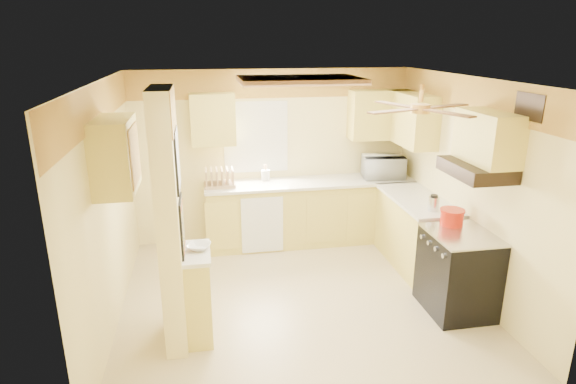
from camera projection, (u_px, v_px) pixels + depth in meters
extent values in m
plane|color=#CEB78E|center=(298.00, 298.00, 5.63)|extent=(4.00, 4.00, 0.00)
plane|color=white|center=(300.00, 80.00, 4.87)|extent=(4.00, 4.00, 0.00)
plane|color=#F6E396|center=(273.00, 157.00, 7.03)|extent=(4.00, 0.00, 4.00)
plane|color=#F6E396|center=(351.00, 278.00, 3.47)|extent=(4.00, 0.00, 4.00)
plane|color=#F6E396|center=(107.00, 208.00, 4.91)|extent=(0.00, 3.80, 3.80)
plane|color=#F6E396|center=(467.00, 187.00, 5.59)|extent=(0.00, 3.80, 3.80)
cube|color=#FFC24B|center=(273.00, 84.00, 6.69)|extent=(4.00, 0.02, 0.40)
cube|color=#F6E396|center=(170.00, 223.00, 4.51)|extent=(0.20, 0.70, 2.50)
cube|color=#E6D45F|center=(198.00, 296.00, 4.79)|extent=(0.25, 0.55, 0.90)
cube|color=white|center=(196.00, 253.00, 4.65)|extent=(0.28, 0.58, 0.04)
cube|color=#E6D45F|center=(310.00, 213.00, 7.08)|extent=(3.00, 0.60, 0.90)
cube|color=#E6D45F|center=(415.00, 233.00, 6.35)|extent=(0.60, 1.40, 0.90)
cube|color=white|center=(311.00, 182.00, 6.93)|extent=(3.04, 0.64, 0.04)
cube|color=white|center=(418.00, 199.00, 6.20)|extent=(0.64, 1.44, 0.04)
cube|color=white|center=(262.00, 225.00, 6.67)|extent=(0.58, 0.02, 0.80)
cube|color=white|center=(256.00, 137.00, 6.89)|extent=(0.92, 0.02, 1.02)
cube|color=white|center=(256.00, 137.00, 6.89)|extent=(0.80, 0.02, 0.90)
cube|color=#E6D45F|center=(213.00, 119.00, 6.54)|extent=(0.60, 0.35, 0.70)
cube|color=#E6D45F|center=(380.00, 115.00, 6.95)|extent=(0.90, 0.35, 0.70)
cube|color=#E6D45F|center=(412.00, 119.00, 6.55)|extent=(0.35, 1.00, 0.70)
cube|color=#E6D45F|center=(115.00, 155.00, 4.53)|extent=(0.35, 0.75, 0.70)
cube|color=#E6D45F|center=(488.00, 137.00, 4.83)|extent=(0.35, 0.76, 0.52)
cube|color=black|center=(458.00, 273.00, 5.26)|extent=(0.65, 0.76, 0.90)
cube|color=silver|center=(462.00, 235.00, 5.13)|extent=(0.66, 0.77, 0.02)
cylinder|color=silver|center=(444.00, 256.00, 4.87)|extent=(0.03, 0.05, 0.05)
cylinder|color=silver|center=(436.00, 249.00, 5.03)|extent=(0.03, 0.05, 0.05)
cylinder|color=silver|center=(429.00, 243.00, 5.18)|extent=(0.03, 0.05, 0.05)
cylinder|color=silver|center=(422.00, 237.00, 5.34)|extent=(0.03, 0.05, 0.05)
cube|color=black|center=(476.00, 170.00, 4.92)|extent=(0.50, 0.76, 0.14)
cube|color=black|center=(177.00, 160.00, 4.34)|extent=(0.02, 0.42, 0.57)
cube|color=white|center=(178.00, 160.00, 4.35)|extent=(0.01, 0.37, 0.52)
cube|color=black|center=(182.00, 227.00, 4.54)|extent=(0.02, 0.42, 0.57)
cube|color=yellow|center=(183.00, 227.00, 4.54)|extent=(0.01, 0.37, 0.52)
cube|color=brown|center=(300.00, 80.00, 5.37)|extent=(1.35, 0.95, 0.06)
cube|color=white|center=(299.00, 82.00, 5.38)|extent=(1.15, 0.75, 0.02)
cylinder|color=gold|center=(422.00, 93.00, 4.41)|extent=(0.04, 0.04, 0.16)
cylinder|color=gold|center=(420.00, 109.00, 4.45)|extent=(0.18, 0.18, 0.08)
cube|color=brown|center=(445.00, 106.00, 4.61)|extent=(0.55, 0.28, 0.01)
cube|color=brown|center=(397.00, 105.00, 4.72)|extent=(0.28, 0.55, 0.01)
cube|color=brown|center=(394.00, 111.00, 4.30)|extent=(0.55, 0.28, 0.01)
cube|color=brown|center=(447.00, 113.00, 4.19)|extent=(0.28, 0.55, 0.01)
cube|color=black|center=(530.00, 107.00, 4.42)|extent=(0.02, 0.40, 0.25)
imported|color=white|center=(383.00, 167.00, 7.05)|extent=(0.63, 0.47, 0.33)
imported|color=white|center=(199.00, 247.00, 4.68)|extent=(0.28, 0.28, 0.05)
cylinder|color=red|center=(452.00, 218.00, 5.35)|extent=(0.25, 0.25, 0.16)
cylinder|color=red|center=(453.00, 210.00, 5.32)|extent=(0.27, 0.27, 0.02)
cylinder|color=silver|center=(434.00, 204.00, 5.71)|extent=(0.13, 0.13, 0.17)
cylinder|color=black|center=(434.00, 196.00, 5.68)|extent=(0.09, 0.09, 0.03)
cube|color=tan|center=(220.00, 185.00, 6.68)|extent=(0.43, 0.32, 0.04)
cube|color=tan|center=(206.00, 178.00, 6.62)|extent=(0.02, 0.29, 0.25)
cube|color=tan|center=(212.00, 178.00, 6.63)|extent=(0.02, 0.29, 0.25)
cube|color=tan|center=(217.00, 178.00, 6.64)|extent=(0.02, 0.29, 0.25)
cube|color=tan|center=(222.00, 178.00, 6.66)|extent=(0.02, 0.29, 0.25)
cube|color=tan|center=(227.00, 177.00, 6.67)|extent=(0.02, 0.29, 0.25)
cube|color=tan|center=(233.00, 177.00, 6.68)|extent=(0.02, 0.29, 0.25)
cylinder|color=white|center=(212.00, 178.00, 6.63)|extent=(0.02, 0.25, 0.25)
cylinder|color=white|center=(222.00, 178.00, 6.66)|extent=(0.02, 0.25, 0.25)
cylinder|color=white|center=(265.00, 175.00, 6.94)|extent=(0.12, 0.12, 0.15)
cylinder|color=tan|center=(267.00, 172.00, 6.93)|extent=(0.01, 0.01, 0.24)
cylinder|color=tan|center=(265.00, 172.00, 6.95)|extent=(0.01, 0.01, 0.24)
cylinder|color=tan|center=(264.00, 172.00, 6.92)|extent=(0.01, 0.01, 0.24)
cylinder|color=tan|center=(266.00, 173.00, 6.91)|extent=(0.01, 0.01, 0.24)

